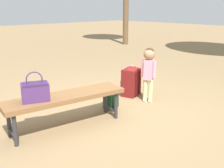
% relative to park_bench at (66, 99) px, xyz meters
% --- Properties ---
extents(ground_plane, '(40.00, 40.00, 0.00)m').
position_rel_park_bench_xyz_m(ground_plane, '(0.89, -0.03, -0.39)').
color(ground_plane, '#8C704C').
rests_on(ground_plane, ground).
extents(park_bench, '(1.64, 0.66, 0.45)m').
position_rel_park_bench_xyz_m(park_bench, '(0.00, 0.00, 0.00)').
color(park_bench, brown).
rests_on(park_bench, ground).
extents(handbag, '(0.36, 0.29, 0.37)m').
position_rel_park_bench_xyz_m(handbag, '(-0.39, 0.05, 0.18)').
color(handbag, '#4C2D66').
rests_on(handbag, park_bench).
extents(child_standing, '(0.18, 0.23, 0.91)m').
position_rel_park_bench_xyz_m(child_standing, '(1.55, -0.12, 0.21)').
color(child_standing, '#CCCC8C').
rests_on(child_standing, ground).
extents(backpack_large, '(0.39, 0.35, 0.56)m').
position_rel_park_bench_xyz_m(backpack_large, '(1.58, 0.29, -0.11)').
color(backpack_large, maroon).
rests_on(backpack_large, ground).
extents(backpack_small, '(0.24, 0.22, 0.36)m').
position_rel_park_bench_xyz_m(backpack_small, '(0.90, 0.10, -0.21)').
color(backpack_small, '#1E4C2D').
rests_on(backpack_small, ground).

